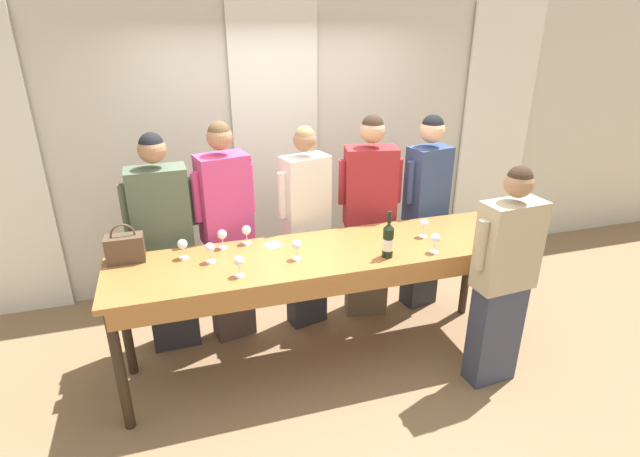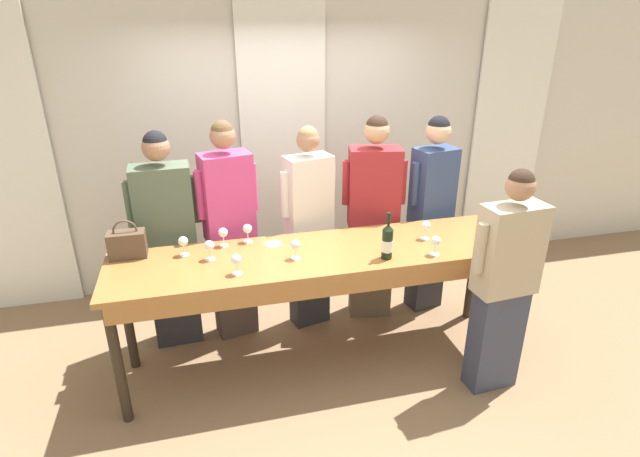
# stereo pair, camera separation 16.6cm
# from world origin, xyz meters

# --- Properties ---
(ground_plane) EXTENTS (18.00, 18.00, 0.00)m
(ground_plane) POSITION_xyz_m (0.00, 0.00, 0.00)
(ground_plane) COLOR #846647
(wall_back) EXTENTS (12.00, 0.06, 2.80)m
(wall_back) POSITION_xyz_m (0.00, 1.57, 1.40)
(wall_back) COLOR beige
(wall_back) RESTS_ON ground_plane
(curtain_panel_center) EXTENTS (0.81, 0.03, 2.69)m
(curtain_panel_center) POSITION_xyz_m (0.00, 1.51, 1.34)
(curtain_panel_center) COLOR white
(curtain_panel_center) RESTS_ON ground_plane
(curtain_panel_right) EXTENTS (0.81, 0.03, 2.69)m
(curtain_panel_right) POSITION_xyz_m (2.44, 1.51, 1.34)
(curtain_panel_right) COLOR white
(curtain_panel_right) RESTS_ON ground_plane
(tasting_bar) EXTENTS (3.05, 0.73, 0.97)m
(tasting_bar) POSITION_xyz_m (0.00, -0.03, 0.87)
(tasting_bar) COLOR #9E6633
(tasting_bar) RESTS_ON ground_plane
(wine_bottle) EXTENTS (0.08, 0.08, 0.34)m
(wine_bottle) POSITION_xyz_m (0.41, -0.21, 1.10)
(wine_bottle) COLOR black
(wine_bottle) RESTS_ON tasting_bar
(handbag) EXTENTS (0.25, 0.14, 0.28)m
(handbag) POSITION_xyz_m (-1.36, 0.25, 1.07)
(handbag) COLOR brown
(handbag) RESTS_ON tasting_bar
(wine_glass_front_left) EXTENTS (0.07, 0.07, 0.14)m
(wine_glass_front_left) POSITION_xyz_m (0.77, -0.25, 1.08)
(wine_glass_front_left) COLOR white
(wine_glass_front_left) RESTS_ON tasting_bar
(wine_glass_front_mid) EXTENTS (0.07, 0.07, 0.14)m
(wine_glass_front_mid) POSITION_xyz_m (-0.63, -0.19, 1.08)
(wine_glass_front_mid) COLOR white
(wine_glass_front_mid) RESTS_ON tasting_bar
(wine_glass_front_right) EXTENTS (0.07, 0.07, 0.14)m
(wine_glass_front_right) POSITION_xyz_m (-0.97, 0.18, 1.08)
(wine_glass_front_right) COLOR white
(wine_glass_front_right) RESTS_ON tasting_bar
(wine_glass_center_left) EXTENTS (0.07, 0.07, 0.14)m
(wine_glass_center_left) POSITION_xyz_m (-0.69, 0.27, 1.08)
(wine_glass_center_left) COLOR white
(wine_glass_center_left) RESTS_ON tasting_bar
(wine_glass_center_mid) EXTENTS (0.07, 0.07, 0.14)m
(wine_glass_center_mid) POSITION_xyz_m (-0.80, 0.07, 1.08)
(wine_glass_center_mid) COLOR white
(wine_glass_center_mid) RESTS_ON tasting_bar
(wine_glass_center_right) EXTENTS (0.07, 0.07, 0.14)m
(wine_glass_center_right) POSITION_xyz_m (0.82, 0.02, 1.08)
(wine_glass_center_right) COLOR white
(wine_glass_center_right) RESTS_ON tasting_bar
(wine_glass_back_left) EXTENTS (0.07, 0.07, 0.14)m
(wine_glass_back_left) POSITION_xyz_m (-0.21, -0.07, 1.08)
(wine_glass_back_left) COLOR white
(wine_glass_back_left) RESTS_ON tasting_bar
(wine_glass_back_mid) EXTENTS (0.07, 0.07, 0.14)m
(wine_glass_back_mid) POSITION_xyz_m (-0.51, 0.30, 1.08)
(wine_glass_back_mid) COLOR white
(wine_glass_back_mid) RESTS_ON tasting_bar
(napkin) EXTENTS (0.14, 0.14, 0.00)m
(napkin) POSITION_xyz_m (-0.33, 0.21, 0.97)
(napkin) COLOR white
(napkin) RESTS_ON tasting_bar
(guest_olive_jacket) EXTENTS (0.55, 0.26, 1.79)m
(guest_olive_jacket) POSITION_xyz_m (-1.10, 0.58, 0.91)
(guest_olive_jacket) COLOR #28282D
(guest_olive_jacket) RESTS_ON ground_plane
(guest_pink_top) EXTENTS (0.50, 0.32, 1.84)m
(guest_pink_top) POSITION_xyz_m (-0.62, 0.58, 0.95)
(guest_pink_top) COLOR #473833
(guest_pink_top) RESTS_ON ground_plane
(guest_cream_sweater) EXTENTS (0.49, 0.29, 1.77)m
(guest_cream_sweater) POSITION_xyz_m (0.03, 0.58, 0.92)
(guest_cream_sweater) COLOR #28282D
(guest_cream_sweater) RESTS_ON ground_plane
(guest_striped_shirt) EXTENTS (0.54, 0.32, 1.83)m
(guest_striped_shirt) POSITION_xyz_m (0.60, 0.58, 0.94)
(guest_striped_shirt) COLOR brown
(guest_striped_shirt) RESTS_ON ground_plane
(guest_navy_coat) EXTENTS (0.46, 0.30, 1.80)m
(guest_navy_coat) POSITION_xyz_m (1.14, 0.58, 0.95)
(guest_navy_coat) COLOR #28282D
(guest_navy_coat) RESTS_ON ground_plane
(host_pouring) EXTENTS (0.54, 0.25, 1.67)m
(host_pouring) POSITION_xyz_m (1.15, -0.56, 0.86)
(host_pouring) COLOR #383D51
(host_pouring) RESTS_ON ground_plane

